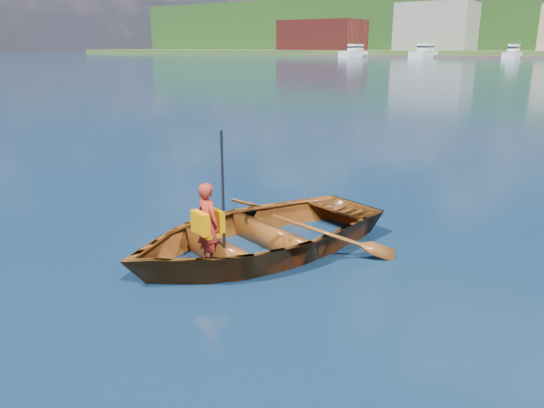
% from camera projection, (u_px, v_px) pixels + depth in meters
% --- Properties ---
extents(ground, '(600.00, 600.00, 0.00)m').
position_uv_depth(ground, '(312.00, 251.00, 7.94)').
color(ground, '#111C3C').
rests_on(ground, ground).
extents(rowboat, '(4.20, 4.98, 0.88)m').
position_uv_depth(rowboat, '(256.00, 233.00, 7.85)').
color(rowboat, brown).
rests_on(rowboat, ground).
extents(child_paddler, '(0.48, 0.42, 1.83)m').
position_uv_depth(child_paddler, '(208.00, 223.00, 7.10)').
color(child_paddler, '#A32719').
rests_on(child_paddler, ground).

